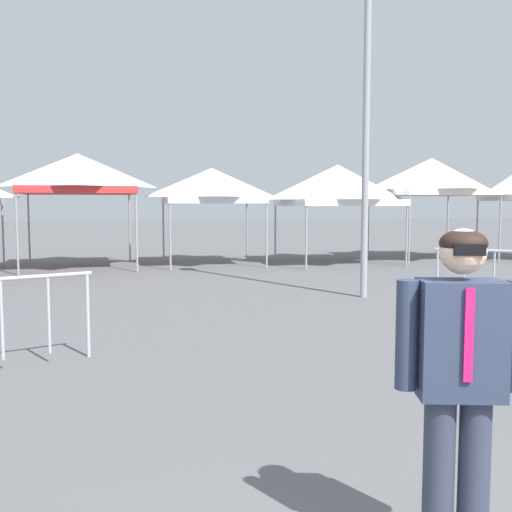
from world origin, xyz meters
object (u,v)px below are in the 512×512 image
canopy_tent_far_left (431,177)px  canopy_tent_far_right (212,186)px  person_foreground (459,375)px  light_pole_opposite_side (367,66)px  crowd_barrier_by_lift (1,305)px  crowd_barrier_near_person (494,267)px  canopy_tent_behind_center (78,174)px  canopy_tent_behind_right (338,185)px

canopy_tent_far_left → canopy_tent_far_right: bearing=178.7°
person_foreground → light_pole_opposite_side: 9.75m
person_foreground → crowd_barrier_by_lift: (-2.86, 4.58, -0.28)m
crowd_barrier_by_lift → crowd_barrier_near_person: bearing=14.4°
canopy_tent_behind_center → person_foreground: 15.97m
canopy_tent_behind_center → canopy_tent_behind_right: bearing=-4.4°
canopy_tent_behind_center → person_foreground: (2.36, -15.69, -1.76)m
canopy_tent_far_right → person_foreground: 15.88m
light_pole_opposite_side → canopy_tent_behind_center: bearing=128.4°
canopy_tent_behind_right → person_foreground: bearing=-110.5°
canopy_tent_behind_center → crowd_barrier_near_person: 11.96m
canopy_tent_behind_center → crowd_barrier_near_person: canopy_tent_behind_center is taller
canopy_tent_far_left → crowd_barrier_near_person: 10.02m
canopy_tent_behind_right → canopy_tent_far_right: bearing=170.7°
canopy_tent_behind_right → light_pole_opposite_side: size_ratio=0.42×
canopy_tent_far_right → canopy_tent_far_left: size_ratio=0.88×
canopy_tent_behind_right → crowd_barrier_by_lift: 13.61m
crowd_barrier_by_lift → canopy_tent_behind_center: bearing=87.4°
canopy_tent_behind_center → crowd_barrier_by_lift: size_ratio=1.70×
person_foreground → crowd_barrier_near_person: (5.20, 6.65, -0.28)m
light_pole_opposite_side → crowd_barrier_by_lift: size_ratio=4.07×
person_foreground → canopy_tent_far_right: bearing=84.0°
crowd_barrier_by_lift → crowd_barrier_near_person: (8.06, 2.07, 0.00)m
canopy_tent_behind_center → canopy_tent_far_right: size_ratio=1.09×
canopy_tent_far_right → crowd_barrier_by_lift: 12.15m
crowd_barrier_by_lift → crowd_barrier_near_person: same height
canopy_tent_behind_right → light_pole_opposite_side: bearing=-108.2°
crowd_barrier_near_person → canopy_tent_far_left: bearing=65.3°
canopy_tent_far_right → crowd_barrier_by_lift: canopy_tent_far_right is taller
canopy_tent_far_right → crowd_barrier_near_person: canopy_tent_far_right is taller
canopy_tent_behind_center → canopy_tent_far_right: 4.03m
crowd_barrier_near_person → light_pole_opposite_side: bearing=135.5°
person_foreground → light_pole_opposite_side: (3.43, 8.40, 3.58)m
canopy_tent_far_left → light_pole_opposite_side: size_ratio=0.43×
canopy_tent_behind_center → canopy_tent_behind_right: (7.99, -0.61, -0.29)m
canopy_tent_far_left → crowd_barrier_near_person: canopy_tent_far_left is taller
canopy_tent_far_left → person_foreground: canopy_tent_far_left is taller
canopy_tent_behind_right → crowd_barrier_by_lift: bearing=-129.0°
canopy_tent_behind_center → canopy_tent_far_right: (4.02, 0.04, -0.32)m
person_foreground → crowd_barrier_near_person: person_foreground is taller
light_pole_opposite_side → canopy_tent_far_left: bearing=50.7°
person_foreground → crowd_barrier_by_lift: size_ratio=0.89×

